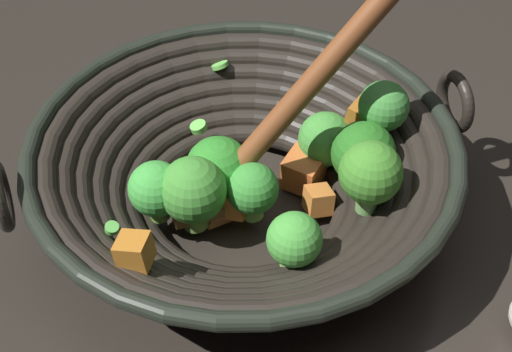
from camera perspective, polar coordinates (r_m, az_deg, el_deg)
name	(u,v)px	position (r m, az deg, el deg)	size (l,w,h in m)	color
ground_plane	(244,215)	(0.66, -0.86, -2.93)	(4.00, 4.00, 0.00)	#28231E
wok	(247,169)	(0.62, -0.65, 0.53)	(0.38, 0.35, 0.26)	black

